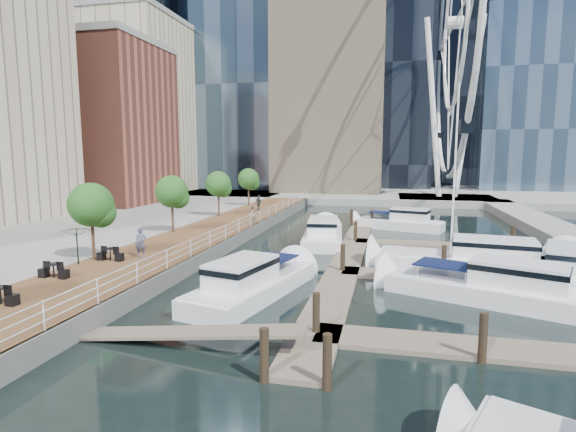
# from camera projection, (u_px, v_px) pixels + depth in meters

# --- Properties ---
(ground) EXTENTS (520.00, 520.00, 0.00)m
(ground) POSITION_uv_depth(u_px,v_px,m) (258.00, 313.00, 20.51)
(ground) COLOR black
(ground) RESTS_ON ground
(boardwalk) EXTENTS (6.00, 60.00, 1.00)m
(boardwalk) POSITION_uv_depth(u_px,v_px,m) (206.00, 237.00, 36.93)
(boardwalk) COLOR brown
(boardwalk) RESTS_ON ground
(seawall) EXTENTS (0.25, 60.00, 1.00)m
(seawall) POSITION_uv_depth(u_px,v_px,m) (240.00, 239.00, 36.26)
(seawall) COLOR #595954
(seawall) RESTS_ON ground
(land_far) EXTENTS (200.00, 114.00, 1.00)m
(land_far) POSITION_uv_depth(u_px,v_px,m) (369.00, 181.00, 118.97)
(land_far) COLOR gray
(land_far) RESTS_ON ground
(breakwater) EXTENTS (4.00, 60.00, 1.00)m
(breakwater) POSITION_uv_depth(u_px,v_px,m) (575.00, 241.00, 35.34)
(breakwater) COLOR gray
(breakwater) RESTS_ON ground
(pier) EXTENTS (14.00, 12.00, 1.00)m
(pier) POSITION_uv_depth(u_px,v_px,m) (447.00, 200.00, 67.57)
(pier) COLOR gray
(pier) RESTS_ON ground
(railing) EXTENTS (0.10, 60.00, 1.05)m
(railing) POSITION_uv_depth(u_px,v_px,m) (239.00, 226.00, 36.15)
(railing) COLOR white
(railing) RESTS_ON boardwalk
(floating_docks) EXTENTS (16.00, 34.00, 2.60)m
(floating_docks) POSITION_uv_depth(u_px,v_px,m) (425.00, 262.00, 28.32)
(floating_docks) COLOR #6D6051
(floating_docks) RESTS_ON ground
(midrise_condos) EXTENTS (19.00, 67.00, 28.00)m
(midrise_condos) POSITION_uv_depth(u_px,v_px,m) (46.00, 101.00, 52.06)
(midrise_condos) COLOR #BCAD8E
(midrise_condos) RESTS_ON ground
(ferris_wheel) EXTENTS (5.80, 45.60, 47.80)m
(ferris_wheel) POSITION_uv_depth(u_px,v_px,m) (455.00, 23.00, 64.17)
(ferris_wheel) COLOR white
(ferris_wheel) RESTS_ON ground
(street_trees) EXTENTS (2.60, 42.60, 4.60)m
(street_trees) POSITION_uv_depth(u_px,v_px,m) (172.00, 192.00, 35.99)
(street_trees) COLOR #3F2B1C
(street_trees) RESTS_ON ground
(cafe_tables) EXTENTS (2.50, 13.70, 0.74)m
(cafe_tables) POSITION_uv_depth(u_px,v_px,m) (30.00, 282.00, 20.70)
(cafe_tables) COLOR black
(cafe_tables) RESTS_ON ground
(yacht_foreground) EXTENTS (11.23, 6.80, 2.15)m
(yacht_foreground) POSITION_uv_depth(u_px,v_px,m) (490.00, 301.00, 22.27)
(yacht_foreground) COLOR white
(yacht_foreground) RESTS_ON ground
(pedestrian_near) EXTENTS (0.76, 0.60, 1.82)m
(pedestrian_near) POSITION_uv_depth(u_px,v_px,m) (141.00, 243.00, 27.12)
(pedestrian_near) COLOR #484860
(pedestrian_near) RESTS_ON boardwalk
(pedestrian_mid) EXTENTS (1.01, 1.03, 1.68)m
(pedestrian_mid) POSITION_uv_depth(u_px,v_px,m) (252.00, 214.00, 40.85)
(pedestrian_mid) COLOR gray
(pedestrian_mid) RESTS_ON boardwalk
(pedestrian_far) EXTENTS (1.09, 0.87, 1.74)m
(pedestrian_far) POSITION_uv_depth(u_px,v_px,m) (259.00, 203.00, 50.63)
(pedestrian_far) COLOR #2D3338
(pedestrian_far) RESTS_ON boardwalk
(moored_yachts) EXTENTS (22.54, 40.11, 11.50)m
(moored_yachts) POSITION_uv_depth(u_px,v_px,m) (441.00, 269.00, 28.54)
(moored_yachts) COLOR white
(moored_yachts) RESTS_ON ground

